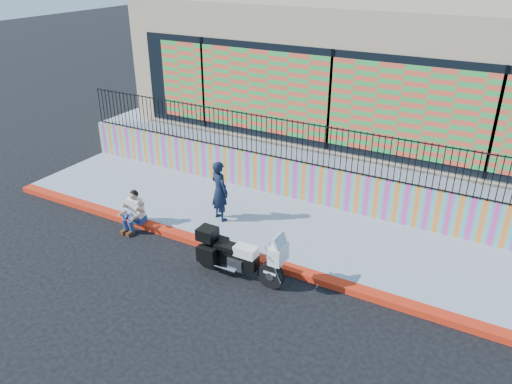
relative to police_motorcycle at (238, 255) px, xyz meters
The scene contains 10 objects.
ground 0.90m from the police_motorcycle, 82.21° to the left, with size 90.00×90.00×0.00m, color black.
red_curb 0.86m from the police_motorcycle, 82.21° to the left, with size 16.00×0.30×0.15m, color red.
sidewalk 2.40m from the police_motorcycle, 87.67° to the left, with size 16.00×3.00×0.15m, color gray.
mural_wall 3.95m from the police_motorcycle, 88.62° to the left, with size 16.00×0.20×1.10m, color #D83999.
metal_fence 4.15m from the police_motorcycle, 88.62° to the left, with size 15.80×0.04×1.20m, color black, non-canonical shape.
elevated_platform 9.05m from the police_motorcycle, 89.40° to the left, with size 16.00×10.00×1.25m, color gray.
storefront_building 9.23m from the police_motorcycle, 89.38° to the left, with size 14.00×8.06×4.00m.
police_motorcycle is the anchor object (origin of this frame).
police_officer 2.49m from the police_motorcycle, 131.89° to the left, with size 0.60×0.39×1.64m, color black.
seated_man 3.47m from the police_motorcycle, behind, with size 0.54×0.71×1.06m.
Camera 1 is at (4.75, -8.57, 6.58)m, focal length 35.00 mm.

